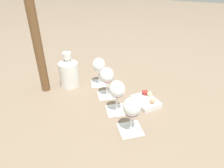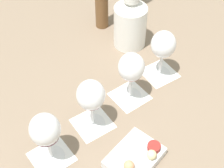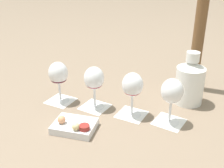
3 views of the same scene
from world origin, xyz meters
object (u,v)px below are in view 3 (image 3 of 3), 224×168
(wine_glass_1, at_px, (132,87))
(wine_glass_3, at_px, (58,75))
(wine_glass_2, at_px, (94,80))
(wine_glass_0, at_px, (172,93))
(ceramic_vase, at_px, (190,81))
(snack_dish, at_px, (74,126))

(wine_glass_1, bearing_deg, wine_glass_3, 44.74)
(wine_glass_2, bearing_deg, wine_glass_1, -136.60)
(wine_glass_0, bearing_deg, wine_glass_1, 44.22)
(wine_glass_0, bearing_deg, wine_glass_2, 43.79)
(wine_glass_3, xyz_separation_m, ceramic_vase, (-0.22, -0.46, -0.02))
(wine_glass_0, bearing_deg, snack_dish, 73.72)
(wine_glass_2, height_order, wine_glass_3, same)
(wine_glass_0, height_order, ceramic_vase, ceramic_vase)
(wine_glass_0, xyz_separation_m, snack_dish, (0.09, 0.32, -0.10))
(wine_glass_1, relative_size, wine_glass_2, 1.00)
(wine_glass_0, distance_m, wine_glass_1, 0.14)
(wine_glass_2, distance_m, wine_glass_3, 0.15)
(wine_glass_2, xyz_separation_m, ceramic_vase, (-0.12, -0.35, -0.02))
(wine_glass_1, relative_size, wine_glass_3, 1.00)
(wine_glass_0, height_order, wine_glass_1, same)
(wine_glass_0, height_order, snack_dish, wine_glass_0)
(wine_glass_1, xyz_separation_m, wine_glass_3, (0.21, 0.21, 0.00))
(wine_glass_2, bearing_deg, snack_dish, 134.04)
(wine_glass_0, height_order, wine_glass_2, same)
(ceramic_vase, relative_size, snack_dish, 1.20)
(wine_glass_3, bearing_deg, wine_glass_0, -135.42)
(wine_glass_2, bearing_deg, ceramic_vase, -108.32)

